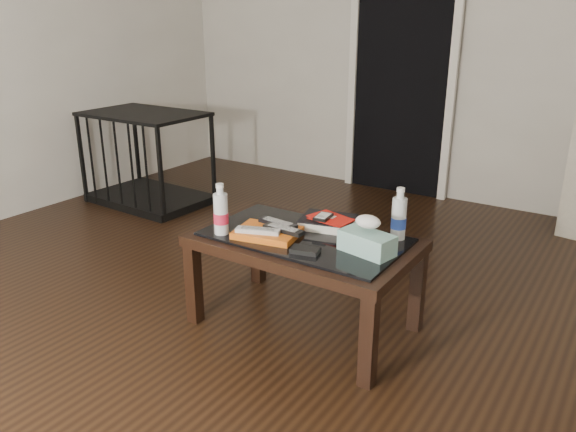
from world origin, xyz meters
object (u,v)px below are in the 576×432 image
object	(u,v)px
pet_crate	(149,174)
water_bottle_right	(399,213)
coffee_table	(304,249)
tissue_box	(367,243)
textbook	(328,222)
water_bottle_left	(221,209)

from	to	relation	value
pet_crate	water_bottle_right	world-z (taller)	pet_crate
coffee_table	tissue_box	world-z (taller)	tissue_box
coffee_table	tissue_box	bearing A→B (deg)	-3.52
pet_crate	textbook	size ratio (longest dim) A/B	3.68
textbook	water_bottle_left	size ratio (longest dim) A/B	1.05
pet_crate	tissue_box	xyz separation A→B (m)	(2.34, -0.95, 0.28)
water_bottle_right	tissue_box	distance (m)	0.24
water_bottle_left	tissue_box	size ratio (longest dim) A/B	1.03
pet_crate	coffee_table	bearing A→B (deg)	-22.72
pet_crate	water_bottle_left	world-z (taller)	pet_crate
water_bottle_right	tissue_box	size ratio (longest dim) A/B	1.03
coffee_table	water_bottle_right	bearing A→B (deg)	29.00
water_bottle_right	pet_crate	bearing A→B (deg)	163.01
water_bottle_left	water_bottle_right	bearing A→B (deg)	28.97
water_bottle_right	tissue_box	bearing A→B (deg)	-101.63
tissue_box	pet_crate	bearing A→B (deg)	169.43
water_bottle_left	pet_crate	bearing A→B (deg)	146.44
textbook	coffee_table	bearing A→B (deg)	-114.85
coffee_table	water_bottle_left	size ratio (longest dim) A/B	4.20
textbook	water_bottle_right	size ratio (longest dim) A/B	1.05
pet_crate	textbook	bearing A→B (deg)	-18.61
textbook	tissue_box	size ratio (longest dim) A/B	1.09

